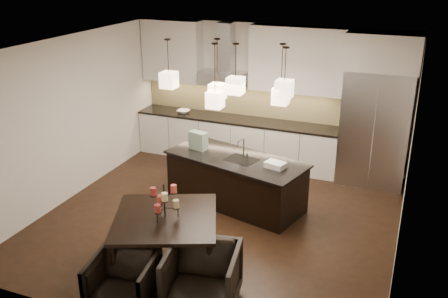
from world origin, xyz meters
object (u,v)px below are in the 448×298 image
at_px(island_body, 236,182).
at_px(dining_table, 166,243).
at_px(refrigerator, 375,128).
at_px(armchair_right, 202,279).
at_px(armchair_left, 123,283).

xyz_separation_m(island_body, dining_table, (-0.19, -2.16, -0.01)).
height_order(island_body, dining_table, island_body).
distance_m(refrigerator, dining_table, 4.57).
xyz_separation_m(dining_table, armchair_right, (0.77, -0.55, -0.00)).
bearing_deg(armchair_right, dining_table, 134.46).
height_order(island_body, armchair_right, island_body).
xyz_separation_m(island_body, armchair_right, (0.58, -2.71, -0.01)).
bearing_deg(dining_table, island_body, 62.30).
distance_m(refrigerator, island_body, 2.79).
height_order(dining_table, armchair_left, dining_table).
distance_m(dining_table, armchair_left, 0.92).
relative_size(refrigerator, armchair_right, 2.46).
xyz_separation_m(island_body, armchair_left, (-0.29, -3.07, -0.06)).
bearing_deg(dining_table, armchair_right, -57.96).
height_order(island_body, armchair_left, island_body).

